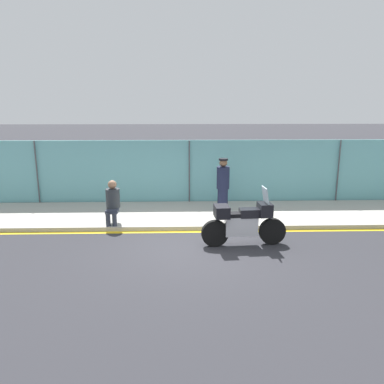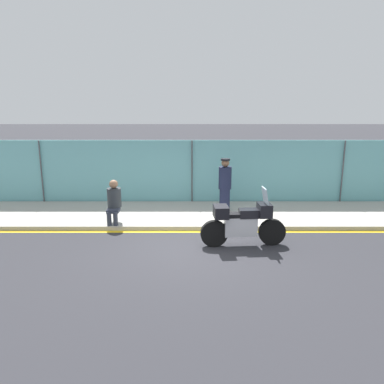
# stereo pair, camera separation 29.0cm
# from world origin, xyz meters

# --- Properties ---
(ground_plane) EXTENTS (120.00, 120.00, 0.00)m
(ground_plane) POSITION_xyz_m (0.00, 0.00, 0.00)
(ground_plane) COLOR #2D2D33
(sidewalk) EXTENTS (40.33, 2.90, 0.13)m
(sidewalk) POSITION_xyz_m (0.00, 2.72, 0.06)
(sidewalk) COLOR #ADA89E
(sidewalk) RESTS_ON ground_plane
(curb_paint_stripe) EXTENTS (40.33, 0.18, 0.01)m
(curb_paint_stripe) POSITION_xyz_m (0.00, 1.18, 0.00)
(curb_paint_stripe) COLOR gold
(curb_paint_stripe) RESTS_ON ground_plane
(storefront_fence) EXTENTS (38.32, 0.17, 2.36)m
(storefront_fence) POSITION_xyz_m (0.00, 4.26, 1.18)
(storefront_fence) COLOR #6BB2B7
(storefront_fence) RESTS_ON ground_plane
(motorcycle) EXTENTS (2.23, 0.60, 1.55)m
(motorcycle) POSITION_xyz_m (1.31, 0.09, 0.63)
(motorcycle) COLOR black
(motorcycle) RESTS_ON ground_plane
(officer_standing) EXTENTS (0.43, 0.43, 1.74)m
(officer_standing) POSITION_xyz_m (1.09, 3.02, 1.01)
(officer_standing) COLOR #191E38
(officer_standing) RESTS_ON sidewalk
(person_seated_on_curb) EXTENTS (0.41, 0.68, 1.29)m
(person_seated_on_curb) POSITION_xyz_m (-2.34, 1.72, 0.83)
(person_seated_on_curb) COLOR #2D3342
(person_seated_on_curb) RESTS_ON sidewalk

